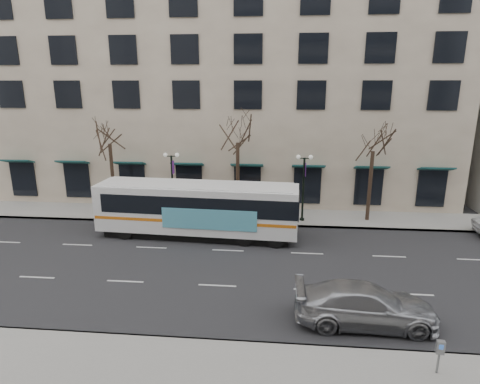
# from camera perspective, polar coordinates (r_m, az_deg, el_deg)

# --- Properties ---
(ground) EXTENTS (160.00, 160.00, 0.00)m
(ground) POSITION_cam_1_polar(r_m,az_deg,el_deg) (23.72, -2.43, -10.52)
(ground) COLOR black
(ground) RESTS_ON ground
(sidewalk_far) EXTENTS (80.00, 4.00, 0.15)m
(sidewalk_far) POSITION_cam_1_polar(r_m,az_deg,el_deg) (31.92, 8.70, -3.63)
(sidewalk_far) COLOR gray
(sidewalk_far) RESTS_ON ground
(building_hotel) EXTENTS (40.00, 20.00, 24.00)m
(building_hotel) POSITION_cam_1_polar(r_m,az_deg,el_deg) (42.48, -1.48, 17.54)
(building_hotel) COLOR tan
(building_hotel) RESTS_ON ground
(tree_far_left) EXTENTS (3.60, 3.60, 8.34)m
(tree_far_left) POSITION_cam_1_polar(r_m,az_deg,el_deg) (32.84, -18.17, 8.19)
(tree_far_left) COLOR black
(tree_far_left) RESTS_ON ground
(tree_far_mid) EXTENTS (3.60, 3.60, 8.55)m
(tree_far_mid) POSITION_cam_1_polar(r_m,az_deg,el_deg) (30.30, -0.34, 8.81)
(tree_far_mid) COLOR black
(tree_far_mid) RESTS_ON ground
(tree_far_right) EXTENTS (3.60, 3.60, 8.06)m
(tree_far_right) POSITION_cam_1_polar(r_m,az_deg,el_deg) (31.02, 18.53, 7.28)
(tree_far_right) COLOR black
(tree_far_right) RESTS_ON ground
(lamp_post_left) EXTENTS (1.22, 0.45, 5.21)m
(lamp_post_left) POSITION_cam_1_polar(r_m,az_deg,el_deg) (31.29, -9.58, 1.43)
(lamp_post_left) COLOR black
(lamp_post_left) RESTS_ON ground
(lamp_post_right) EXTENTS (1.22, 0.45, 5.21)m
(lamp_post_right) POSITION_cam_1_polar(r_m,az_deg,el_deg) (30.34, 9.02, 1.01)
(lamp_post_right) COLOR black
(lamp_post_right) RESTS_ON ground
(city_bus) EXTENTS (13.89, 3.73, 3.73)m
(city_bus) POSITION_cam_1_polar(r_m,az_deg,el_deg) (27.60, -5.90, -2.27)
(city_bus) COLOR white
(city_bus) RESTS_ON ground
(silver_car) EXTENTS (6.20, 2.54, 1.80)m
(silver_car) POSITION_cam_1_polar(r_m,az_deg,el_deg) (19.09, 17.40, -15.06)
(silver_car) COLOR #ABADB3
(silver_car) RESTS_ON ground
(pay_station) EXTENTS (0.30, 0.22, 1.32)m
(pay_station) POSITION_cam_1_polar(r_m,az_deg,el_deg) (16.95, 26.56, -19.45)
(pay_station) COLOR gray
(pay_station) RESTS_ON sidewalk_near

